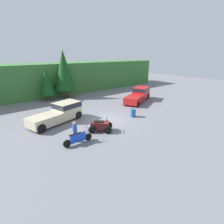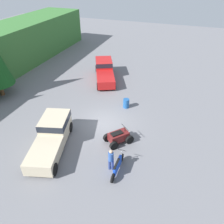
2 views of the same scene
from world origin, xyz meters
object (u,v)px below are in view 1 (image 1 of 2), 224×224
(dirt_bike, at_px, (78,138))
(pickup_truck_second, at_px, (60,112))
(pickup_truck_red, at_px, (139,94))
(quad_atv, at_px, (101,126))
(steel_barrel, at_px, (133,113))
(rider_person, at_px, (75,131))

(dirt_bike, bearing_deg, pickup_truck_second, 81.91)
(pickup_truck_second, bearing_deg, pickup_truck_red, -12.29)
(quad_atv, bearing_deg, dirt_bike, -121.48)
(pickup_truck_red, relative_size, quad_atv, 2.66)
(pickup_truck_second, relative_size, quad_atv, 2.46)
(pickup_truck_second, height_order, steel_barrel, pickup_truck_second)
(pickup_truck_red, height_order, dirt_bike, pickup_truck_red)
(quad_atv, bearing_deg, rider_person, -130.54)
(pickup_truck_second, relative_size, dirt_bike, 2.39)
(pickup_truck_red, distance_m, steel_barrel, 7.01)
(rider_person, xyz_separation_m, steel_barrel, (7.63, 1.24, -0.48))
(pickup_truck_red, relative_size, rider_person, 3.67)
(rider_person, bearing_deg, dirt_bike, -99.42)
(rider_person, relative_size, steel_barrel, 1.94)
(pickup_truck_red, height_order, steel_barrel, pickup_truck_red)
(pickup_truck_red, height_order, quad_atv, pickup_truck_red)
(pickup_truck_red, relative_size, steel_barrel, 7.10)
(pickup_truck_red, xyz_separation_m, quad_atv, (-10.40, -5.20, -0.47))
(pickup_truck_second, bearing_deg, rider_person, -114.78)
(pickup_truck_second, distance_m, steel_barrel, 7.76)
(dirt_bike, bearing_deg, quad_atv, 17.50)
(steel_barrel, bearing_deg, rider_person, -170.80)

